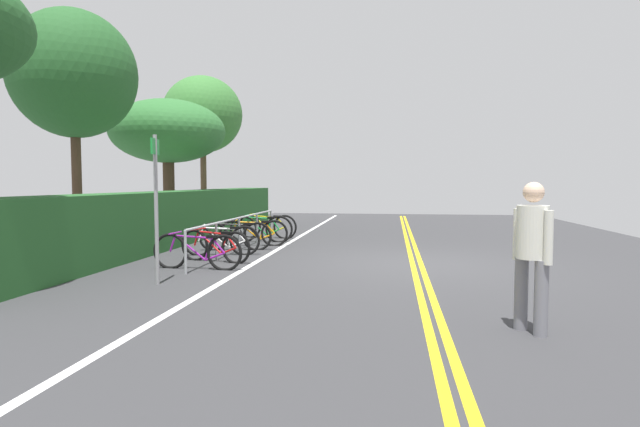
% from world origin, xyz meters
% --- Properties ---
extents(ground_plane, '(30.95, 13.03, 0.05)m').
position_xyz_m(ground_plane, '(0.00, 0.00, -0.03)').
color(ground_plane, '#353538').
extents(centre_line_yellow_inner, '(27.86, 0.10, 0.00)m').
position_xyz_m(centre_line_yellow_inner, '(0.00, -0.08, 0.00)').
color(centre_line_yellow_inner, gold).
rests_on(centre_line_yellow_inner, ground_plane).
extents(centre_line_yellow_outer, '(27.86, 0.10, 0.00)m').
position_xyz_m(centre_line_yellow_outer, '(0.00, 0.08, 0.00)').
color(centre_line_yellow_outer, gold).
rests_on(centre_line_yellow_outer, ground_plane).
extents(bike_lane_stripe_white, '(27.86, 0.12, 0.00)m').
position_xyz_m(bike_lane_stripe_white, '(0.00, 3.14, 0.00)').
color(bike_lane_stripe_white, white).
rests_on(bike_lane_stripe_white, ground_plane).
extents(bike_rack, '(6.20, 0.05, 0.78)m').
position_xyz_m(bike_rack, '(1.38, 4.00, 0.59)').
color(bike_rack, '#9EA0A5').
rests_on(bike_rack, ground_plane).
extents(bicycle_0, '(0.46, 1.73, 0.70)m').
position_xyz_m(bicycle_0, '(-1.20, 3.98, 0.32)').
color(bicycle_0, black).
rests_on(bicycle_0, ground_plane).
extents(bicycle_1, '(0.58, 1.60, 0.68)m').
position_xyz_m(bicycle_1, '(-0.33, 3.96, 0.32)').
color(bicycle_1, black).
rests_on(bicycle_1, ground_plane).
extents(bicycle_2, '(0.50, 1.64, 0.69)m').
position_xyz_m(bicycle_2, '(0.58, 4.13, 0.32)').
color(bicycle_2, black).
rests_on(bicycle_2, ground_plane).
extents(bicycle_3, '(0.51, 1.67, 0.70)m').
position_xyz_m(bicycle_3, '(1.39, 4.09, 0.33)').
color(bicycle_3, black).
rests_on(bicycle_3, ground_plane).
extents(bicycle_4, '(0.51, 1.68, 0.69)m').
position_xyz_m(bicycle_4, '(2.20, 3.88, 0.32)').
color(bicycle_4, black).
rests_on(bicycle_4, ground_plane).
extents(bicycle_5, '(0.46, 1.68, 0.75)m').
position_xyz_m(bicycle_5, '(3.02, 3.90, 0.35)').
color(bicycle_5, black).
rests_on(bicycle_5, ground_plane).
extents(bicycle_6, '(0.46, 1.76, 0.71)m').
position_xyz_m(bicycle_6, '(4.00, 3.99, 0.33)').
color(bicycle_6, black).
rests_on(bicycle_6, ground_plane).
extents(pedestrian, '(0.42, 0.32, 1.58)m').
position_xyz_m(pedestrian, '(-4.42, -0.97, 0.90)').
color(pedestrian, slate).
rests_on(pedestrian, ground_plane).
extents(sign_post_near, '(0.36, 0.09, 2.30)m').
position_xyz_m(sign_post_near, '(-2.59, 4.07, 1.38)').
color(sign_post_near, gray).
rests_on(sign_post_near, ground_plane).
extents(hedge_backdrop, '(15.15, 0.99, 1.35)m').
position_xyz_m(hedge_backdrop, '(2.88, 6.06, 0.68)').
color(hedge_backdrop, '#235626').
rests_on(hedge_backdrop, ground_plane).
extents(tree_mid, '(2.83, 2.83, 5.54)m').
position_xyz_m(tree_mid, '(1.01, 7.80, 4.06)').
color(tree_mid, '#473323').
rests_on(tree_mid, ground_plane).
extents(tree_far_right, '(3.44, 3.44, 4.08)m').
position_xyz_m(tree_far_right, '(4.71, 7.24, 3.10)').
color(tree_far_right, '#473323').
rests_on(tree_far_right, ground_plane).
extents(tree_extra, '(2.95, 2.95, 5.54)m').
position_xyz_m(tree_extra, '(8.37, 7.55, 4.10)').
color(tree_extra, brown).
rests_on(tree_extra, ground_plane).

